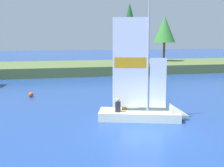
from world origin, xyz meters
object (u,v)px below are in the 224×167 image
(sailboat, at_px, (153,111))
(channel_buoy, at_px, (31,95))
(shoreline_tree_midleft, at_px, (130,22))
(shoreline_tree_centre, at_px, (165,29))

(sailboat, xyz_separation_m, channel_buoy, (-6.74, 7.72, -0.26))
(shoreline_tree_midleft, height_order, channel_buoy, shoreline_tree_midleft)
(shoreline_tree_midleft, bearing_deg, shoreline_tree_centre, 35.63)
(shoreline_tree_centre, bearing_deg, sailboat, -114.47)
(shoreline_tree_midleft, bearing_deg, sailboat, -102.87)
(shoreline_tree_midleft, bearing_deg, channel_buoy, -132.77)
(shoreline_tree_centre, distance_m, channel_buoy, 25.37)
(sailboat, bearing_deg, shoreline_tree_centre, 82.91)
(shoreline_tree_midleft, relative_size, channel_buoy, 20.27)
(shoreline_tree_centre, relative_size, channel_buoy, 17.32)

